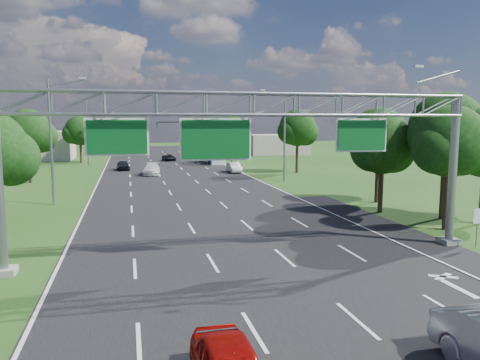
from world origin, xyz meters
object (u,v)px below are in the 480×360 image
object	(u,v)px
sign_gantry	(254,117)
box_truck	(213,154)
regulatory_sign	(478,220)
traffic_signal	(210,131)

from	to	relation	value
sign_gantry	box_truck	bearing A→B (deg)	81.93
regulatory_sign	box_truck	xyz separation A→B (m)	(-4.57, 53.94, -0.03)
sign_gantry	traffic_signal	size ratio (longest dim) A/B	1.92
regulatory_sign	traffic_signal	world-z (taller)	traffic_signal
traffic_signal	regulatory_sign	bearing A→B (deg)	-84.80
box_truck	traffic_signal	bearing A→B (deg)	159.35
regulatory_sign	box_truck	distance (m)	54.13
traffic_signal	sign_gantry	bearing A→B (deg)	-97.68
regulatory_sign	traffic_signal	distance (m)	54.37
sign_gantry	regulatory_sign	world-z (taller)	sign_gantry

